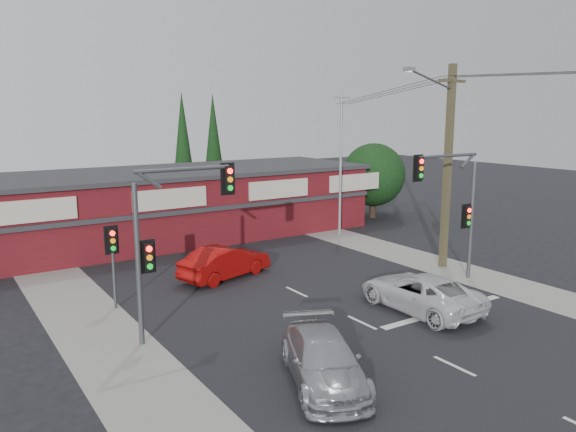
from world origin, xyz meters
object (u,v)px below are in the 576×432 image
silver_suv (324,360)px  red_sedan (225,262)px  white_suv (420,292)px  shop_building (162,204)px  utility_pole (446,161)px

silver_suv → red_sedan: 11.19m
white_suv → silver_suv: 7.40m
white_suv → red_sedan: size_ratio=1.14×
silver_suv → white_suv: bearing=45.7°
shop_building → utility_pole: size_ratio=2.73×
shop_building → silver_suv: bearing=-98.4°
silver_suv → red_sedan: red_sedan is taller
silver_suv → utility_pole: utility_pole is taller
red_sedan → silver_suv: bearing=151.0°
white_suv → silver_suv: bearing=22.4°
silver_suv → utility_pole: bearing=51.6°
shop_building → utility_pole: (9.36, -14.00, 3.26)m
silver_suv → shop_building: bearing=105.4°
white_suv → utility_pole: 8.16m
white_suv → red_sedan: (-4.45, 8.16, 0.03)m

